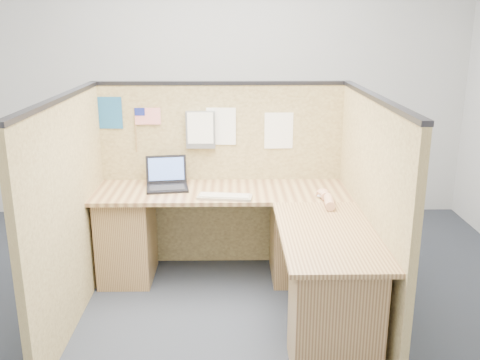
{
  "coord_description": "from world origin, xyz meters",
  "views": [
    {
      "loc": [
        0.08,
        -3.26,
        1.97
      ],
      "look_at": [
        0.14,
        0.5,
        0.86
      ],
      "focal_mm": 40.0,
      "sensor_mm": 36.0,
      "label": 1
    }
  ],
  "objects_px": {
    "l_desk": "(246,251)",
    "laptop": "(168,180)",
    "mouse": "(323,195)",
    "keyboard": "(225,197)"
  },
  "relations": [
    {
      "from": "laptop",
      "to": "mouse",
      "type": "distance_m",
      "value": 1.21
    },
    {
      "from": "laptop",
      "to": "keyboard",
      "type": "bearing_deg",
      "value": -41.56
    },
    {
      "from": "l_desk",
      "to": "laptop",
      "type": "height_order",
      "value": "laptop"
    },
    {
      "from": "keyboard",
      "to": "mouse",
      "type": "xyz_separation_m",
      "value": [
        0.72,
        0.0,
        0.01
      ]
    },
    {
      "from": "l_desk",
      "to": "mouse",
      "type": "relative_size",
      "value": 19.72
    },
    {
      "from": "l_desk",
      "to": "laptop",
      "type": "relative_size",
      "value": 5.59
    },
    {
      "from": "laptop",
      "to": "keyboard",
      "type": "relative_size",
      "value": 0.84
    },
    {
      "from": "l_desk",
      "to": "keyboard",
      "type": "relative_size",
      "value": 4.72
    },
    {
      "from": "l_desk",
      "to": "mouse",
      "type": "distance_m",
      "value": 0.7
    },
    {
      "from": "l_desk",
      "to": "mouse",
      "type": "bearing_deg",
      "value": 18.61
    }
  ]
}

